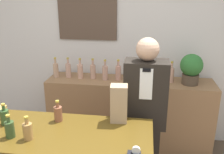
{
  "coord_description": "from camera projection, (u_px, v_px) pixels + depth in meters",
  "views": [
    {
      "loc": [
        0.4,
        -1.2,
        1.94
      ],
      "look_at": [
        0.07,
        1.07,
        1.16
      ],
      "focal_mm": 40.0,
      "sensor_mm": 36.0,
      "label": 1
    }
  ],
  "objects": [
    {
      "name": "back_wall",
      "position": [
        116.0,
        40.0,
        3.24
      ],
      "size": [
        5.2,
        0.09,
        2.7
      ],
      "color": "silver",
      "rests_on": "ground_plane"
    },
    {
      "name": "back_shelf",
      "position": [
        129.0,
        113.0,
        3.24
      ],
      "size": [
        2.06,
        0.45,
        0.91
      ],
      "color": "#8E6642",
      "rests_on": "ground_plane"
    },
    {
      "name": "shopkeeper",
      "position": [
        144.0,
        119.0,
        2.4
      ],
      "size": [
        0.4,
        0.25,
        1.58
      ],
      "color": "black",
      "rests_on": "ground_plane"
    },
    {
      "name": "potted_plant",
      "position": [
        191.0,
        68.0,
        2.91
      ],
      "size": [
        0.26,
        0.26,
        0.36
      ],
      "color": "#4C3D2D",
      "rests_on": "back_shelf"
    },
    {
      "name": "paper_bag",
      "position": [
        119.0,
        103.0,
        2.06
      ],
      "size": [
        0.15,
        0.12,
        0.32
      ],
      "color": "tan",
      "rests_on": "display_counter"
    },
    {
      "name": "tape_dispenser",
      "position": [
        135.0,
        153.0,
        1.65
      ],
      "size": [
        0.09,
        0.06,
        0.07
      ],
      "color": "black",
      "rests_on": "display_counter"
    },
    {
      "name": "counter_bottle_1",
      "position": [
        5.0,
        117.0,
        2.03
      ],
      "size": [
        0.07,
        0.07,
        0.19
      ],
      "color": "#325029",
      "rests_on": "display_counter"
    },
    {
      "name": "counter_bottle_2",
      "position": [
        10.0,
        129.0,
        1.85
      ],
      "size": [
        0.07,
        0.07,
        0.19
      ],
      "color": "#314824",
      "rests_on": "display_counter"
    },
    {
      "name": "counter_bottle_3",
      "position": [
        28.0,
        131.0,
        1.82
      ],
      "size": [
        0.07,
        0.07,
        0.19
      ],
      "color": "#9D733E",
      "rests_on": "display_counter"
    },
    {
      "name": "counter_bottle_4",
      "position": [
        58.0,
        113.0,
        2.09
      ],
      "size": [
        0.07,
        0.07,
        0.19
      ],
      "color": "brown",
      "rests_on": "display_counter"
    },
    {
      "name": "shelf_bottle_0",
      "position": [
        56.0,
        70.0,
        3.19
      ],
      "size": [
        0.07,
        0.07,
        0.26
      ],
      "color": "tan",
      "rests_on": "back_shelf"
    },
    {
      "name": "shelf_bottle_1",
      "position": [
        68.0,
        70.0,
        3.18
      ],
      "size": [
        0.07,
        0.07,
        0.26
      ],
      "color": "tan",
      "rests_on": "back_shelf"
    },
    {
      "name": "shelf_bottle_2",
      "position": [
        80.0,
        71.0,
        3.14
      ],
      "size": [
        0.07,
        0.07,
        0.26
      ],
      "color": "tan",
      "rests_on": "back_shelf"
    },
    {
      "name": "shelf_bottle_3",
      "position": [
        93.0,
        71.0,
        3.14
      ],
      "size": [
        0.07,
        0.07,
        0.26
      ],
      "color": "tan",
      "rests_on": "back_shelf"
    },
    {
      "name": "shelf_bottle_4",
      "position": [
        105.0,
        72.0,
        3.09
      ],
      "size": [
        0.07,
        0.07,
        0.26
      ],
      "color": "tan",
      "rests_on": "back_shelf"
    },
    {
      "name": "shelf_bottle_5",
      "position": [
        118.0,
        72.0,
        3.09
      ],
      "size": [
        0.07,
        0.07,
        0.26
      ],
      "color": "tan",
      "rests_on": "back_shelf"
    },
    {
      "name": "shelf_bottle_6",
      "position": [
        131.0,
        73.0,
        3.07
      ],
      "size": [
        0.07,
        0.07,
        0.26
      ],
      "color": "tan",
      "rests_on": "back_shelf"
    },
    {
      "name": "shelf_bottle_7",
      "position": [
        144.0,
        74.0,
        3.04
      ],
      "size": [
        0.07,
        0.07,
        0.26
      ],
      "color": "tan",
      "rests_on": "back_shelf"
    },
    {
      "name": "shelf_bottle_8",
      "position": [
        158.0,
        74.0,
        3.01
      ],
      "size": [
        0.07,
        0.07,
        0.26
      ],
      "color": "tan",
      "rests_on": "back_shelf"
    },
    {
      "name": "shelf_bottle_9",
      "position": [
        171.0,
        74.0,
        3.01
      ],
      "size": [
        0.07,
        0.07,
        0.26
      ],
      "color": "tan",
      "rests_on": "back_shelf"
    }
  ]
}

